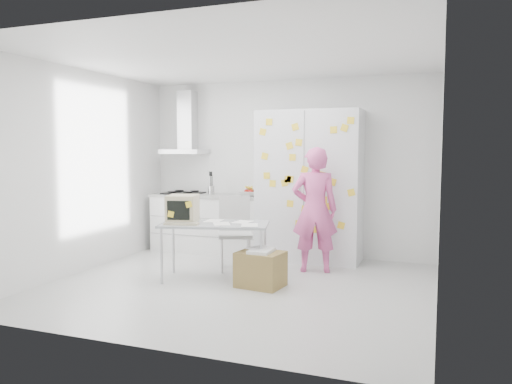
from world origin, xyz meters
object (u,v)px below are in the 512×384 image
(desk, at_px, (194,216))
(cardboard_box, at_px, (261,269))
(person, at_px, (315,210))
(chair, at_px, (235,228))

(desk, distance_m, cardboard_box, 1.10)
(person, xyz_separation_m, cardboard_box, (-0.43, -0.95, -0.62))
(chair, bearing_deg, person, -13.78)
(cardboard_box, bearing_deg, desk, 175.15)
(chair, bearing_deg, cardboard_box, -73.85)
(person, relative_size, cardboard_box, 2.90)
(desk, bearing_deg, person, 18.16)
(desk, xyz_separation_m, cardboard_box, (0.92, -0.08, -0.59))
(desk, xyz_separation_m, chair, (0.28, 0.66, -0.24))
(chair, distance_m, cardboard_box, 1.04)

